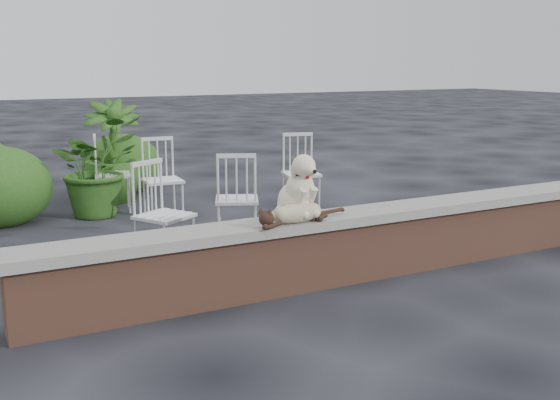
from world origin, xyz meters
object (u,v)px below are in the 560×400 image
chair_e (113,173)px  chair_c (237,198)px  cat (296,212)px  chair_a (164,214)px  potted_plant_a (95,166)px  potted_plant_b (112,151)px  chair_d (301,172)px  chair_b (163,179)px  dog (295,185)px

chair_e → chair_c: bearing=-148.3°
cat → chair_a: 1.41m
chair_c → potted_plant_a: (-0.96, 1.93, 0.12)m
chair_e → potted_plant_b: (0.15, 0.59, 0.20)m
chair_e → chair_d: (2.07, -1.02, 0.00)m
chair_d → chair_a: bearing=-132.4°
chair_e → chair_d: 2.31m
chair_c → chair_a: 0.94m
chair_a → chair_e: bearing=57.0°
chair_c → chair_d: size_ratio=1.00×
cat → chair_b: bearing=86.3°
cat → chair_e: (-0.51, 3.66, -0.20)m
dog → potted_plant_b: (-0.44, 4.10, -0.18)m
chair_b → chair_a: 1.84m
cat → chair_c: size_ratio=1.07×
chair_b → chair_d: bearing=-8.7°
chair_e → chair_a: same height
cat → chair_b: (-0.10, 2.99, -0.20)m
chair_b → potted_plant_b: (-0.27, 1.27, 0.20)m
cat → potted_plant_a: size_ratio=0.85×
chair_d → potted_plant_a: size_ratio=0.80×
chair_c → potted_plant_b: bearing=-53.7°
dog → potted_plant_b: potted_plant_b is taller
dog → chair_b: dog is taller
chair_c → chair_b: same height
chair_c → chair_e: 2.19m
dog → chair_a: (-0.74, 1.08, -0.38)m
dog → chair_e: 3.58m
chair_c → chair_d: same height
potted_plant_a → potted_plant_b: bearing=62.1°
chair_b → potted_plant_a: (-0.65, 0.54, 0.12)m
cat → chair_d: bearing=53.8°
cat → chair_a: chair_a is taller
chair_c → potted_plant_a: 2.16m
chair_c → chair_b: size_ratio=1.00×
dog → chair_c: dog is taller
chair_c → potted_plant_a: bearing=-39.4°
chair_c → potted_plant_b: (-0.58, 2.66, 0.20)m
chair_a → potted_plant_b: 3.04m
chair_a → chair_d: bearing=2.9°
chair_d → chair_a: 2.62m
chair_b → chair_a: (-0.56, -1.76, 0.00)m
dog → cat: 0.25m
chair_b → potted_plant_a: bearing=143.8°
chair_e → chair_d: size_ratio=1.00×
chair_e → chair_d: same height
chair_d → potted_plant_a: bearing=174.2°
chair_d → potted_plant_b: size_ratio=0.70×
chair_b → potted_plant_a: 0.85m
dog → chair_e: bearing=94.0°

